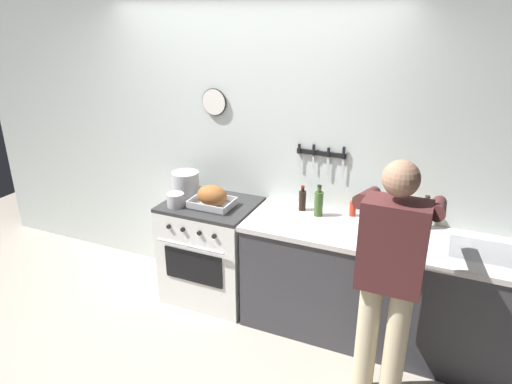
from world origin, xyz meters
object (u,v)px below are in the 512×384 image
at_px(cutting_board, 387,238).
at_px(bottle_dish_soap, 365,211).
at_px(stove, 212,250).
at_px(bottle_hot_sauce, 353,208).
at_px(saucepan, 176,200).
at_px(bottle_cooking_oil, 425,215).
at_px(person_cook, 390,271).
at_px(bottle_soy_sauce, 302,200).
at_px(roasting_pan, 212,197).
at_px(stock_pot, 186,183).
at_px(bottle_olive_oil, 319,203).

relative_size(cutting_board, bottle_dish_soap, 1.78).
height_order(stove, bottle_hot_sauce, bottle_hot_sauce).
xyz_separation_m(saucepan, bottle_dish_soap, (1.48, 0.34, 0.03)).
xyz_separation_m(cutting_board, bottle_cooking_oil, (0.22, 0.31, 0.10)).
relative_size(person_cook, saucepan, 11.64).
distance_m(cutting_board, bottle_hot_sauce, 0.45).
relative_size(saucepan, bottle_soy_sauce, 0.68).
xyz_separation_m(roasting_pan, stock_pot, (-0.35, 0.16, 0.02)).
xyz_separation_m(cutting_board, bottle_hot_sauce, (-0.32, 0.31, 0.05)).
relative_size(person_cook, bottle_hot_sauce, 10.52).
bearing_deg(bottle_olive_oil, bottle_cooking_oil, 7.60).
bearing_deg(bottle_dish_soap, bottle_soy_sauce, 178.48).
xyz_separation_m(bottle_hot_sauce, bottle_soy_sauce, (-0.40, -0.05, 0.02)).
distance_m(person_cook, bottle_olive_oil, 0.98).
xyz_separation_m(person_cook, saucepan, (-1.79, 0.42, 0.00)).
bearing_deg(roasting_pan, bottle_dish_soap, 10.60).
height_order(stock_pot, saucepan, stock_pot).
distance_m(stove, roasting_pan, 0.54).
distance_m(person_cook, bottle_cooking_oil, 0.83).
bearing_deg(stove, bottle_soy_sauce, 13.32).
height_order(person_cook, roasting_pan, person_cook).
bearing_deg(bottle_cooking_oil, stock_pot, -176.08).
distance_m(person_cook, saucepan, 1.84).
bearing_deg(cutting_board, stock_pot, 174.43).
distance_m(roasting_pan, saucepan, 0.30).
bearing_deg(saucepan, bottle_soy_sauce, 19.74).
bearing_deg(bottle_soy_sauce, bottle_dish_soap, -1.52).
bearing_deg(cutting_board, bottle_hot_sauce, 135.92).
bearing_deg(saucepan, person_cook, -13.10).
bearing_deg(stove, bottle_olive_oil, 8.04).
height_order(bottle_hot_sauce, bottle_dish_soap, bottle_dish_soap).
distance_m(person_cook, bottle_soy_sauce, 1.12).
xyz_separation_m(stove, saucepan, (-0.22, -0.17, 0.51)).
bearing_deg(person_cook, bottle_cooking_oil, -10.59).
bearing_deg(stove, roasting_pan, -46.55).
bearing_deg(stock_pot, roasting_pan, -24.22).
relative_size(saucepan, bottle_cooking_oil, 0.55).
xyz_separation_m(roasting_pan, cutting_board, (1.42, -0.02, -0.08)).
height_order(stove, bottle_cooking_oil, bottle_cooking_oil).
bearing_deg(bottle_olive_oil, stock_pot, -178.51).
height_order(bottle_olive_oil, bottle_cooking_oil, bottle_cooking_oil).
height_order(bottle_cooking_oil, bottle_dish_soap, bottle_cooking_oil).
distance_m(bottle_olive_oil, bottle_dish_soap, 0.36).
height_order(bottle_hot_sauce, bottle_soy_sauce, bottle_soy_sauce).
height_order(saucepan, bottle_olive_oil, bottle_olive_oil).
distance_m(cutting_board, bottle_olive_oil, 0.61).
xyz_separation_m(saucepan, cutting_board, (1.70, 0.10, -0.05)).
xyz_separation_m(saucepan, bottle_cooking_oil, (1.91, 0.41, 0.05)).
relative_size(stove, roasting_pan, 2.56).
distance_m(stove, cutting_board, 1.54).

